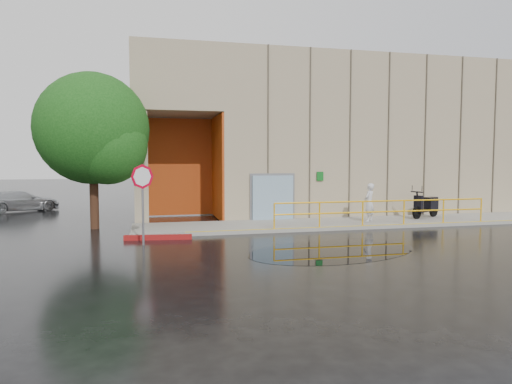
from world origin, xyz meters
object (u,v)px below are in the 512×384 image
scooter (426,199)px  stop_sign (143,187)px  person (369,203)px  car_c (20,201)px  red_curb (158,237)px  tree_near (96,133)px

scooter → stop_sign: 13.29m
scooter → person: bearing=166.0°
person → car_c: size_ratio=0.42×
car_c → stop_sign: bearing=-179.9°
red_curb → car_c: car_c is taller
scooter → red_curb: size_ratio=0.84×
person → red_curb: 9.32m
stop_sign → red_curb: stop_sign is taller
red_curb → car_c: size_ratio=0.60×
stop_sign → car_c: (-6.73, 11.94, -1.38)m
car_c → tree_near: size_ratio=0.63×
person → tree_near: bearing=-47.2°
scooter → stop_sign: stop_sign is taller
person → stop_sign: (-9.62, -2.64, 0.97)m
scooter → tree_near: size_ratio=0.31×
red_curb → car_c: bearing=123.3°
person → red_curb: bearing=-29.1°
person → stop_sign: size_ratio=0.62×
red_curb → tree_near: tree_near is taller
stop_sign → red_curb: (0.50, 0.95, -1.88)m
red_curb → tree_near: 5.56m
person → tree_near: tree_near is taller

